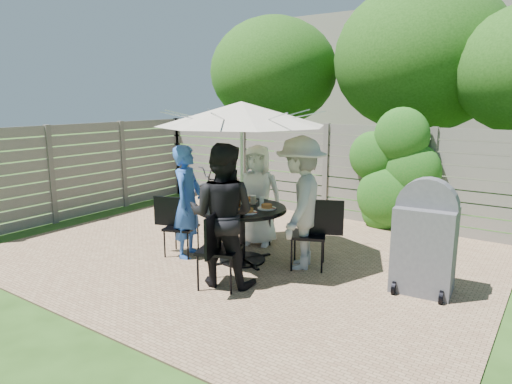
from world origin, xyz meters
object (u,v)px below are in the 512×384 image
Objects in this scene: chair_back at (260,225)px; plate_front at (234,211)px; umbrella at (241,114)px; bicycle at (224,186)px; patio_table at (242,224)px; plate_back at (249,200)px; syrup_jug at (239,201)px; chair_right at (309,248)px; plate_left at (218,204)px; plate_extra at (248,211)px; chair_left at (181,238)px; person_back at (258,196)px; glass_right at (262,202)px; person_right at (300,203)px; person_left at (188,202)px; plate_right at (267,207)px; glass_front at (244,207)px; glass_back at (240,198)px; coffee_cup at (253,200)px; bbq_grill at (425,241)px; chair_front at (219,265)px; person_front at (222,215)px.

chair_back is 1.44m from plate_front.
bicycle is (-2.40, 2.61, -1.66)m from umbrella.
plate_back is at bearing 109.03° from patio_table.
syrup_jug is at bearing 117.35° from plate_front.
plate_left is at bearing -4.50° from chair_right.
plate_extra is at bearing -55.72° from plate_back.
umbrella reaches higher than chair_left.
glass_right is (0.48, -0.60, 0.07)m from person_back.
chair_right is 0.53× the size of person_right.
person_back reaches higher than chair_back.
plate_front is at bearing -113.45° from person_left.
plate_right is 1.86× the size of glass_front.
glass_front is at bearing -105.52° from person_left.
bicycle is (-2.22, 2.40, -0.43)m from glass_back.
plate_back is at bearing 154.03° from plate_right.
chair_left is 0.83m from plate_left.
patio_table is 6.06× the size of plate_right.
coffee_cup is at bearing -33.55° from bicycle.
person_left is 0.96m from coffee_cup.
person_left reaches higher than chair_right.
chair_right reaches higher than plate_extra.
plate_front is 0.18× the size of bbq_grill.
chair_left reaches higher than plate_right.
plate_right is 1.86× the size of glass_right.
bbq_grill is at bearing 159.72° from chair_right.
person_back is 1.14× the size of bbq_grill.
plate_left and plate_front have the same top height.
plate_back is 0.72m from plate_front.
person_front is at bearing -1.30° from chair_front.
chair_left is 3.43× the size of plate_left.
person_right is 0.77m from glass_front.
person_back is at bearing 104.63° from syrup_jug.
person_right reaches higher than person_front.
person_front is at bearing -41.01° from bicycle.
person_front is (0.27, -0.78, -1.21)m from umbrella.
bicycle is at bearing -153.90° from chair_back.
chair_back reaches higher than plate_extra.
bbq_grill is at bearing 54.65° from chair_back.
umbrella is 21.34× the size of glass_front.
chair_front is (0.63, -1.83, 0.01)m from chair_back.
bbq_grill is at bearing 15.38° from glass_front.
person_right is at bearing 19.03° from plate_left.
chair_left reaches higher than plate_extra.
person_right is 13.11× the size of glass_front.
person_left is 10.42× the size of syrup_jug.
glass_back is (0.13, -0.70, 0.59)m from chair_back.
umbrella is 11.49× the size of plate_front.
person_front reaches higher than syrup_jug.
person_left is at bearing -137.52° from plate_back.
umbrella is 1.63× the size of person_right.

